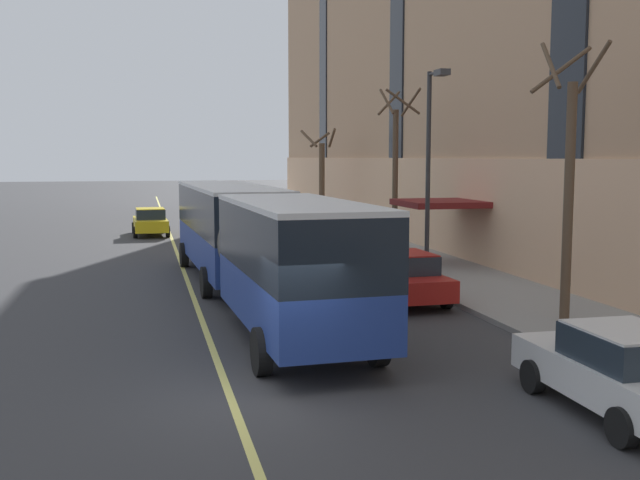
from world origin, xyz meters
The scene contains 14 objects.
ground_plane centered at (0.00, 0.00, 0.00)m, with size 260.00×260.00×0.00m, color #38383A.
sidewalk centered at (8.82, 3.00, 0.07)m, with size 4.25×160.00×0.15m, color gray.
city_bus centered at (0.85, 9.33, 2.01)m, with size 3.58×19.24×3.44m.
parked_car_white_0 centered at (5.61, -2.42, 0.78)m, with size 1.97×4.46×1.56m.
parked_car_red_1 centered at (5.52, 33.68, 0.78)m, with size 2.02×4.43×1.56m.
parked_car_green_2 centered at (5.38, 14.89, 0.78)m, with size 2.06×4.29×1.56m.
parked_car_red_3 centered at (5.37, 8.14, 0.78)m, with size 2.08×4.64×1.56m.
parked_car_white_4 centered at (5.52, 25.06, 0.78)m, with size 2.01×4.74×1.56m.
taxi_cab centered at (-1.96, 30.14, 0.78)m, with size 2.11×4.55×1.56m.
street_tree_mid_block centered at (8.40, 3.94, 3.77)m, with size 1.67×1.56×7.27m.
street_tree_far_uptown centered at (8.41, 17.57, 3.92)m, with size 1.69×1.78×7.25m.
street_tree_far_downtown centered at (8.37, 31.29, 3.20)m, with size 1.95×1.89×6.04m.
street_lamp centered at (7.29, 10.72, 4.54)m, with size 0.36×1.48×7.20m.
lane_centerline centered at (-0.85, 3.00, 0.00)m, with size 0.16×140.00×0.01m, color #E0D66B.
Camera 1 is at (-2.35, -13.46, 4.46)m, focal length 42.00 mm.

